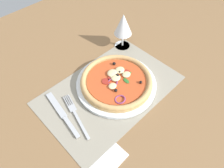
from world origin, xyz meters
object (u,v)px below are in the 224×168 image
Objects in this scene: pizza at (116,80)px; fork at (75,113)px; napkin at (102,157)px; knife at (62,113)px; wine_glass at (123,26)px; plate at (116,83)px.

fork is at bearing 178.78° from pizza.
napkin is (-3.08, -16.07, -0.44)cm from fork.
wine_glass reaches higher than knife.
plate reaches higher than napkin.
wine_glass reaches higher than fork.
wine_glass is at bearing 37.89° from plate.
napkin is at bearing -142.76° from wine_glass.
plate is 21.21cm from knife.
pizza is 2.24× the size of napkin.
fork is 0.89× the size of knife.
fork is 38.59cm from wine_glass.
napkin is at bearing -143.29° from plate.
fork is (-17.97, 0.38, -2.03)cm from pizza.
wine_glass is 1.32× the size of napkin.
wine_glass is at bearing 37.92° from pizza.
plate is 1.59× the size of fork.
napkin is at bearing -143.31° from pizza.
wine_glass is at bearing -55.53° from fork.
pizza reaches higher than plate.
knife is (-20.93, 3.39, -0.32)cm from plate.
pizza is at bearing 36.69° from napkin.
fork is 4.24cm from knife.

